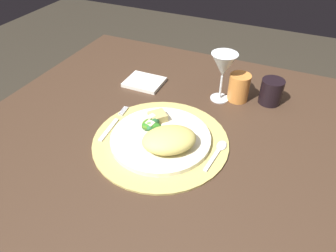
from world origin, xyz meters
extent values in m
cube|color=#402C1E|center=(0.00, 0.00, 0.75)|extent=(1.28, 1.09, 0.02)
cylinder|color=#3C2C22|center=(-0.57, 0.47, 0.37)|extent=(0.07, 0.07, 0.74)
cylinder|color=tan|center=(-0.07, -0.03, 0.76)|extent=(0.38, 0.38, 0.01)
cylinder|color=#EFE7CA|center=(-0.07, -0.03, 0.77)|extent=(0.28, 0.28, 0.01)
ellipsoid|color=#DCC968|center=(-0.03, -0.06, 0.80)|extent=(0.18, 0.17, 0.05)
ellipsoid|color=#2B711E|center=(-0.11, -0.02, 0.79)|extent=(0.06, 0.04, 0.02)
ellipsoid|color=#2E5927|center=(-0.12, -0.01, 0.79)|extent=(0.05, 0.05, 0.01)
ellipsoid|color=#2A6636|center=(-0.11, -0.01, 0.79)|extent=(0.03, 0.06, 0.02)
ellipsoid|color=#45711D|center=(-0.12, -0.01, 0.79)|extent=(0.03, 0.04, 0.02)
cube|color=beige|center=(-0.12, 0.01, 0.80)|extent=(0.03, 0.03, 0.00)
cube|color=beige|center=(-0.11, -0.02, 0.80)|extent=(0.03, 0.02, 0.01)
cube|color=tan|center=(-0.11, 0.03, 0.79)|extent=(0.06, 0.07, 0.02)
cube|color=silver|center=(-0.23, -0.06, 0.77)|extent=(0.02, 0.10, 0.00)
cube|color=silver|center=(-0.24, 0.04, 0.77)|extent=(0.01, 0.05, 0.00)
cube|color=silver|center=(-0.24, 0.04, 0.77)|extent=(0.01, 0.05, 0.00)
cube|color=silver|center=(-0.23, 0.04, 0.77)|extent=(0.01, 0.05, 0.00)
cube|color=silver|center=(-0.23, 0.04, 0.77)|extent=(0.01, 0.05, 0.00)
cube|color=silver|center=(0.08, -0.05, 0.77)|extent=(0.02, 0.09, 0.00)
ellipsoid|color=silver|center=(0.09, 0.01, 0.77)|extent=(0.03, 0.04, 0.01)
cube|color=white|center=(-0.26, 0.23, 0.77)|extent=(0.13, 0.11, 0.01)
cylinder|color=silver|center=(0.01, 0.24, 0.76)|extent=(0.06, 0.06, 0.00)
cylinder|color=silver|center=(0.01, 0.24, 0.80)|extent=(0.01, 0.01, 0.08)
cone|color=silver|center=(0.01, 0.24, 0.88)|extent=(0.08, 0.08, 0.08)
cylinder|color=orange|center=(0.07, 0.27, 0.80)|extent=(0.07, 0.07, 0.09)
cylinder|color=black|center=(0.17, 0.29, 0.80)|extent=(0.07, 0.07, 0.08)
camera|label=1|loc=(0.21, -0.62, 1.34)|focal=33.27mm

